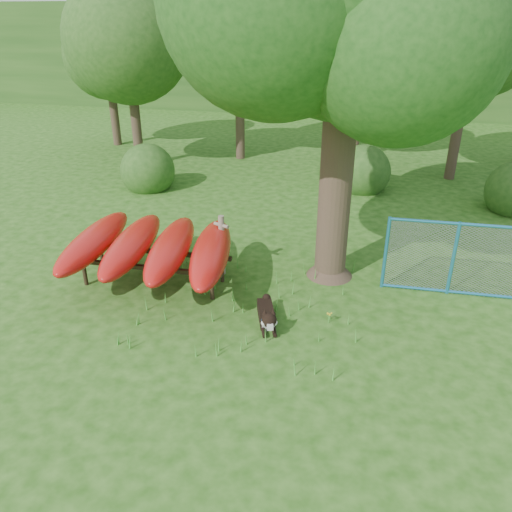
# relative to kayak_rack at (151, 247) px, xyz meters

# --- Properties ---
(ground) EXTENTS (80.00, 80.00, 0.00)m
(ground) POSITION_rel_kayak_rack_xyz_m (2.12, -1.38, -0.88)
(ground) COLOR #1D4B0F
(ground) RESTS_ON ground
(wooden_post) EXTENTS (0.38, 0.21, 1.40)m
(wooden_post) POSITION_rel_kayak_rack_xyz_m (1.32, 0.77, -0.13)
(wooden_post) COLOR #6F6553
(wooden_post) RESTS_ON ground
(kayak_rack) EXTENTS (3.86, 3.42, 1.14)m
(kayak_rack) POSITION_rel_kayak_rack_xyz_m (0.00, 0.00, 0.00)
(kayak_rack) COLOR black
(kayak_rack) RESTS_ON ground
(husky_dog) EXTENTS (0.58, 1.19, 0.54)m
(husky_dog) POSITION_rel_kayak_rack_xyz_m (2.74, -1.03, -0.69)
(husky_dog) COLOR black
(husky_dog) RESTS_ON ground
(fence_section) EXTENTS (2.77, 0.15, 2.69)m
(fence_section) POSITION_rel_kayak_rack_xyz_m (6.19, 1.00, -0.07)
(fence_section) COLOR teal
(fence_section) RESTS_ON ground
(wildflower_clump) EXTENTS (0.11, 0.10, 0.23)m
(wildflower_clump) POSITION_rel_kayak_rack_xyz_m (3.87, -0.71, -0.69)
(wildflower_clump) COLOR #4B9C33
(wildflower_clump) RESTS_ON ground
(bg_tree_a) EXTENTS (4.40, 4.40, 6.70)m
(bg_tree_a) POSITION_rel_kayak_rack_xyz_m (-4.38, 8.62, 3.61)
(bg_tree_a) COLOR #3A2A1F
(bg_tree_a) RESTS_ON ground
(bg_tree_b) EXTENTS (5.20, 5.20, 8.22)m
(bg_tree_b) POSITION_rel_kayak_rack_xyz_m (-0.88, 10.62, 4.74)
(bg_tree_b) COLOR #3A2A1F
(bg_tree_b) RESTS_ON ground
(bg_tree_c) EXTENTS (4.00, 4.00, 6.12)m
(bg_tree_c) POSITION_rel_kayak_rack_xyz_m (3.62, 11.62, 3.23)
(bg_tree_c) COLOR #3A2A1F
(bg_tree_c) RESTS_ON ground
(bg_tree_d) EXTENTS (4.80, 4.80, 7.50)m
(bg_tree_d) POSITION_rel_kayak_rack_xyz_m (7.12, 9.62, 4.21)
(bg_tree_d) COLOR #3A2A1F
(bg_tree_d) RESTS_ON ground
(bg_tree_f) EXTENTS (3.60, 3.60, 5.55)m
(bg_tree_f) POSITION_rel_kayak_rack_xyz_m (-6.88, 11.62, 2.86)
(bg_tree_f) COLOR #3A2A1F
(bg_tree_f) RESTS_ON ground
(shrub_left) EXTENTS (1.80, 1.80, 1.80)m
(shrub_left) POSITION_rel_kayak_rack_xyz_m (-2.88, 6.12, -0.88)
(shrub_left) COLOR #244C18
(shrub_left) RESTS_ON ground
(shrub_right) EXTENTS (1.80, 1.80, 1.80)m
(shrub_right) POSITION_rel_kayak_rack_xyz_m (8.62, 6.62, -0.88)
(shrub_right) COLOR #244C18
(shrub_right) RESTS_ON ground
(shrub_mid) EXTENTS (1.80, 1.80, 1.80)m
(shrub_mid) POSITION_rel_kayak_rack_xyz_m (4.12, 7.62, -0.88)
(shrub_mid) COLOR #244C18
(shrub_mid) RESTS_ON ground
(wooded_hillside) EXTENTS (80.00, 12.00, 6.00)m
(wooded_hillside) POSITION_rel_kayak_rack_xyz_m (2.12, 26.62, 2.12)
(wooded_hillside) COLOR #244C18
(wooded_hillside) RESTS_ON ground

